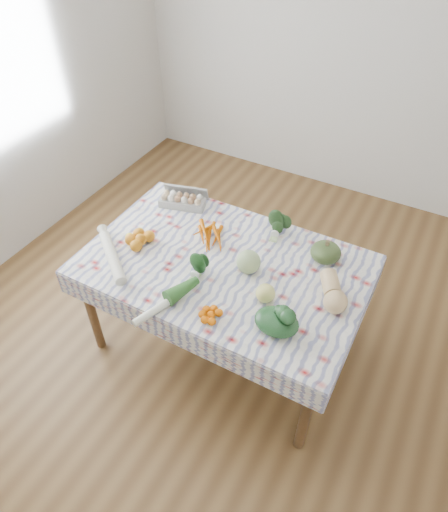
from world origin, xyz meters
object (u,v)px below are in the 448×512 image
at_px(grapefruit, 266,293).
at_px(dining_table, 224,273).
at_px(cabbage, 249,262).
at_px(egg_carton, 182,201).
at_px(kabocha_squash, 326,252).
at_px(butternut_squash, 333,291).

bearing_deg(grapefruit, dining_table, 156.41).
bearing_deg(dining_table, cabbage, 4.97).
xyz_separation_m(egg_carton, kabocha_squash, (1.03, -0.04, 0.02)).
relative_size(cabbage, grapefruit, 1.31).
height_order(egg_carton, butternut_squash, butternut_squash).
bearing_deg(dining_table, kabocha_squash, 31.68).
height_order(dining_table, kabocha_squash, kabocha_squash).
xyz_separation_m(kabocha_squash, grapefruit, (-0.18, -0.46, -0.01)).
bearing_deg(cabbage, dining_table, -175.03).
distance_m(dining_table, cabbage, 0.22).
xyz_separation_m(kabocha_squash, cabbage, (-0.36, -0.30, 0.01)).
relative_size(dining_table, grapefruit, 15.01).
distance_m(dining_table, kabocha_squash, 0.62).
relative_size(dining_table, egg_carton, 5.21).
bearing_deg(dining_table, grapefruit, -23.59).
relative_size(egg_carton, cabbage, 2.19).
xyz_separation_m(dining_table, cabbage, (0.15, 0.01, 0.15)).
height_order(dining_table, grapefruit, grapefruit).
relative_size(egg_carton, grapefruit, 2.88).
distance_m(kabocha_squash, butternut_squash, 0.31).
bearing_deg(dining_table, egg_carton, 145.42).
distance_m(dining_table, egg_carton, 0.64).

